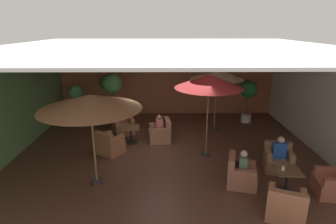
{
  "coord_description": "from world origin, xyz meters",
  "views": [
    {
      "loc": [
        -0.1,
        -8.56,
        4.17
      ],
      "look_at": [
        0.0,
        0.46,
        1.35
      ],
      "focal_mm": 29.5,
      "sensor_mm": 36.0,
      "label": 1
    }
  ],
  "objects_px": {
    "armchair_front_right_south": "(123,125)",
    "potted_tree_mid_left": "(76,97)",
    "armchair_front_left_west": "(334,184)",
    "patron_by_window": "(243,162)",
    "armchair_front_left_east": "(240,175)",
    "patron_with_friend": "(280,148)",
    "cafe_table_front_right": "(131,132)",
    "patron_blue_shirt": "(159,124)",
    "patio_umbrella_center_beige": "(209,82)",
    "patio_umbrella_near_wall": "(90,102)",
    "potted_tree_left_corner": "(112,88)",
    "armchair_front_left_south": "(286,206)",
    "patio_umbrella_tall_red": "(217,74)",
    "potted_tree_right_corner": "(248,93)",
    "armchair_front_right_north": "(110,145)",
    "iced_drink_cup": "(283,168)",
    "armchair_front_right_east": "(161,133)",
    "armchair_front_left_north": "(278,160)",
    "potted_tree_mid_right": "(106,90)",
    "cafe_table_front_left": "(287,175)"
  },
  "relations": [
    {
      "from": "armchair_front_right_south",
      "to": "potted_tree_mid_left",
      "type": "distance_m",
      "value": 2.79
    },
    {
      "from": "armchair_front_left_west",
      "to": "patron_by_window",
      "type": "height_order",
      "value": "patron_by_window"
    },
    {
      "from": "armchair_front_left_east",
      "to": "patron_with_friend",
      "type": "xyz_separation_m",
      "value": [
        1.36,
        0.8,
        0.4
      ]
    },
    {
      "from": "cafe_table_front_right",
      "to": "patron_blue_shirt",
      "type": "bearing_deg",
      "value": 7.07
    },
    {
      "from": "patio_umbrella_center_beige",
      "to": "patio_umbrella_near_wall",
      "type": "relative_size",
      "value": 1.04
    },
    {
      "from": "armchair_front_right_south",
      "to": "potted_tree_left_corner",
      "type": "relative_size",
      "value": 0.46
    },
    {
      "from": "armchair_front_left_south",
      "to": "patio_umbrella_tall_red",
      "type": "distance_m",
      "value": 6.0
    },
    {
      "from": "patron_blue_shirt",
      "to": "patron_with_friend",
      "type": "xyz_separation_m",
      "value": [
        3.62,
        -2.22,
        0.03
      ]
    },
    {
      "from": "patio_umbrella_center_beige",
      "to": "potted_tree_right_corner",
      "type": "xyz_separation_m",
      "value": [
        2.29,
        3.34,
        -1.17
      ]
    },
    {
      "from": "armchair_front_right_north",
      "to": "iced_drink_cup",
      "type": "xyz_separation_m",
      "value": [
        4.91,
        -2.3,
        0.35
      ]
    },
    {
      "from": "armchair_front_right_north",
      "to": "armchair_front_left_east",
      "type": "bearing_deg",
      "value": -26.94
    },
    {
      "from": "armchair_front_left_east",
      "to": "patron_by_window",
      "type": "height_order",
      "value": "patron_by_window"
    },
    {
      "from": "armchair_front_left_east",
      "to": "armchair_front_right_north",
      "type": "height_order",
      "value": "armchair_front_left_east"
    },
    {
      "from": "armchair_front_left_west",
      "to": "patron_blue_shirt",
      "type": "bearing_deg",
      "value": 142.24
    },
    {
      "from": "cafe_table_front_right",
      "to": "armchair_front_right_south",
      "type": "height_order",
      "value": "armchair_front_right_south"
    },
    {
      "from": "cafe_table_front_right",
      "to": "patron_by_window",
      "type": "bearing_deg",
      "value": -40.96
    },
    {
      "from": "armchair_front_left_south",
      "to": "armchair_front_right_east",
      "type": "distance_m",
      "value": 5.26
    },
    {
      "from": "patio_umbrella_near_wall",
      "to": "armchair_front_left_west",
      "type": "bearing_deg",
      "value": -5.96
    },
    {
      "from": "armchair_front_right_north",
      "to": "armchair_front_right_south",
      "type": "height_order",
      "value": "armchair_front_right_south"
    },
    {
      "from": "armchair_front_left_north",
      "to": "patio_umbrella_tall_red",
      "type": "bearing_deg",
      "value": 111.63
    },
    {
      "from": "armchair_front_right_east",
      "to": "potted_tree_mid_right",
      "type": "relative_size",
      "value": 0.44
    },
    {
      "from": "patio_umbrella_tall_red",
      "to": "patron_with_friend",
      "type": "bearing_deg",
      "value": -68.71
    },
    {
      "from": "patron_by_window",
      "to": "patron_with_friend",
      "type": "height_order",
      "value": "patron_with_friend"
    },
    {
      "from": "patron_with_friend",
      "to": "potted_tree_left_corner",
      "type": "bearing_deg",
      "value": 144.02
    },
    {
      "from": "armchair_front_left_south",
      "to": "potted_tree_right_corner",
      "type": "relative_size",
      "value": 0.55
    },
    {
      "from": "armchair_front_left_north",
      "to": "armchair_front_left_west",
      "type": "distance_m",
      "value": 1.62
    },
    {
      "from": "armchair_front_right_north",
      "to": "iced_drink_cup",
      "type": "height_order",
      "value": "armchair_front_right_north"
    },
    {
      "from": "potted_tree_mid_right",
      "to": "cafe_table_front_left",
      "type": "bearing_deg",
      "value": -46.82
    },
    {
      "from": "armchair_front_right_north",
      "to": "patio_umbrella_near_wall",
      "type": "bearing_deg",
      "value": -91.13
    },
    {
      "from": "armchair_front_left_west",
      "to": "armchair_front_right_east",
      "type": "bearing_deg",
      "value": 141.9
    },
    {
      "from": "armchair_front_left_west",
      "to": "armchair_front_left_north",
      "type": "bearing_deg",
      "value": 124.54
    },
    {
      "from": "cafe_table_front_left",
      "to": "armchair_front_right_east",
      "type": "distance_m",
      "value": 4.72
    },
    {
      "from": "patron_blue_shirt",
      "to": "patron_by_window",
      "type": "distance_m",
      "value": 3.81
    },
    {
      "from": "potted_tree_left_corner",
      "to": "armchair_front_right_east",
      "type": "bearing_deg",
      "value": -41.99
    },
    {
      "from": "armchair_front_left_south",
      "to": "potted_tree_mid_left",
      "type": "relative_size",
      "value": 0.62
    },
    {
      "from": "armchair_front_left_north",
      "to": "armchair_front_right_east",
      "type": "height_order",
      "value": "armchair_front_right_east"
    },
    {
      "from": "armchair_front_right_north",
      "to": "potted_tree_mid_right",
      "type": "bearing_deg",
      "value": 102.29
    },
    {
      "from": "patron_by_window",
      "to": "armchair_front_right_east",
      "type": "bearing_deg",
      "value": 126.52
    },
    {
      "from": "armchair_front_left_west",
      "to": "patron_blue_shirt",
      "type": "height_order",
      "value": "patron_blue_shirt"
    },
    {
      "from": "cafe_table_front_left",
      "to": "patron_by_window",
      "type": "distance_m",
      "value": 1.14
    },
    {
      "from": "potted_tree_mid_left",
      "to": "potted_tree_mid_right",
      "type": "height_order",
      "value": "potted_tree_mid_right"
    },
    {
      "from": "patron_blue_shirt",
      "to": "cafe_table_front_right",
      "type": "bearing_deg",
      "value": -172.93
    },
    {
      "from": "cafe_table_front_right",
      "to": "iced_drink_cup",
      "type": "relative_size",
      "value": 6.15
    },
    {
      "from": "iced_drink_cup",
      "to": "armchair_front_left_west",
      "type": "bearing_deg",
      "value": -7.93
    },
    {
      "from": "armchair_front_left_west",
      "to": "armchair_front_right_south",
      "type": "relative_size",
      "value": 0.88
    },
    {
      "from": "armchair_front_left_north",
      "to": "iced_drink_cup",
      "type": "height_order",
      "value": "armchair_front_left_north"
    },
    {
      "from": "patio_umbrella_center_beige",
      "to": "patron_blue_shirt",
      "type": "bearing_deg",
      "value": 143.59
    },
    {
      "from": "armchair_front_left_east",
      "to": "armchair_front_left_south",
      "type": "height_order",
      "value": "armchair_front_left_east"
    },
    {
      "from": "iced_drink_cup",
      "to": "armchair_front_left_south",
      "type": "bearing_deg",
      "value": -107.45
    },
    {
      "from": "armchair_front_left_north",
      "to": "patron_blue_shirt",
      "type": "xyz_separation_m",
      "value": [
        -3.62,
        2.19,
        0.38
      ]
    }
  ]
}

